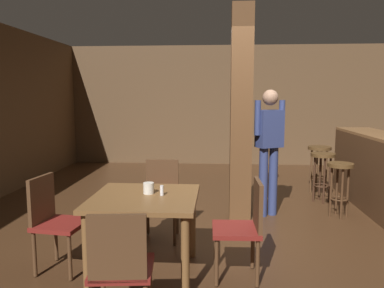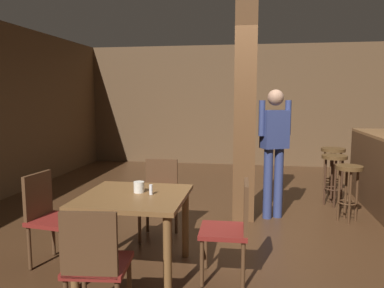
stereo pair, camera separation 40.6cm
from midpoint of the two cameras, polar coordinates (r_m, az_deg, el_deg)
ground_plane at (r=4.73m, az=6.98°, el=-12.97°), size 10.80×10.80×0.00m
wall_back at (r=8.93m, az=5.66°, el=5.84°), size 8.00×0.10×2.80m
pillar at (r=4.95m, az=5.17°, el=4.58°), size 0.28×0.28×2.80m
dining_table at (r=3.49m, az=-10.58°, el=-9.76°), size 0.95×0.95×0.74m
chair_west at (r=3.86m, az=-23.26°, el=-10.35°), size 0.47×0.47×0.89m
chair_north at (r=4.36m, az=-7.40°, el=-7.76°), size 0.43×0.43×0.89m
chair_south at (r=2.73m, az=-15.27°, el=-17.50°), size 0.46×0.46×0.89m
chair_east at (r=3.41m, az=4.59°, el=-12.07°), size 0.43×0.43×0.89m
napkin_cup at (r=3.52m, az=-9.95°, el=-6.68°), size 0.10×0.10×0.10m
salt_shaker at (r=3.44m, az=-8.03°, el=-7.06°), size 0.03×0.03×0.09m
standing_person at (r=5.09m, az=9.47°, el=0.10°), size 0.45×0.33×1.72m
bar_counter at (r=6.01m, az=23.83°, el=-3.63°), size 0.56×2.21×1.09m
bar_stool_near at (r=5.36m, az=19.64°, el=-4.75°), size 0.34×0.34×0.74m
bar_stool_mid at (r=6.02m, az=17.48°, el=-3.10°), size 0.37×0.37×0.76m
bar_stool_far at (r=6.54m, az=17.15°, el=-2.04°), size 0.38×0.38×0.80m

